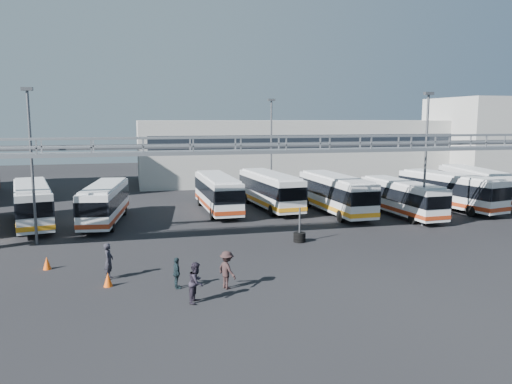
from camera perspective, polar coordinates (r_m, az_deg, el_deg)
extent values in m
plane|color=black|center=(29.53, 5.79, -7.85)|extent=(140.00, 140.00, 0.00)
cube|color=gray|center=(33.18, 3.03, 4.68)|extent=(50.00, 1.80, 0.22)
cube|color=gray|center=(32.32, 3.49, 6.27)|extent=(50.00, 0.10, 0.10)
cube|color=gray|center=(33.94, 2.63, 6.37)|extent=(50.00, 0.10, 0.10)
cube|color=#4C4F54|center=(37.00, 1.23, 5.38)|extent=(45.00, 0.50, 0.35)
cube|color=#9E9E99|center=(68.33, 4.60, 4.79)|extent=(42.00, 14.00, 8.00)
cube|color=#B2B2AD|center=(75.63, 25.27, 5.51)|extent=(14.00, 12.00, 11.00)
cylinder|color=#4C4F54|center=(35.39, -24.21, 2.40)|extent=(0.18, 0.18, 10.00)
cube|color=#4C4F54|center=(35.30, -24.71, 10.66)|extent=(0.70, 0.35, 0.22)
cylinder|color=#4C4F54|center=(40.16, 18.79, 3.31)|extent=(0.18, 0.18, 10.00)
cube|color=#4C4F54|center=(40.07, 19.14, 10.59)|extent=(0.70, 0.35, 0.22)
cylinder|color=#4C4F54|center=(50.65, 1.75, 4.71)|extent=(0.18, 0.18, 10.00)
cube|color=#4C4F54|center=(50.58, 1.78, 10.49)|extent=(0.70, 0.35, 0.22)
cube|color=silver|center=(42.22, -24.20, -1.16)|extent=(4.60, 11.00, 2.68)
cube|color=black|center=(42.17, -24.23, -0.73)|extent=(4.67, 11.07, 1.07)
cube|color=orange|center=(42.37, -24.12, -2.43)|extent=(4.65, 11.06, 0.34)
cube|color=silver|center=(42.02, -24.32, 0.75)|extent=(4.14, 9.90, 0.16)
cylinder|color=black|center=(39.05, -25.54, -3.89)|extent=(0.49, 1.01, 0.98)
cylinder|color=black|center=(39.11, -22.32, -3.68)|extent=(0.49, 1.01, 0.98)
cylinder|color=black|center=(45.80, -25.61, -2.19)|extent=(0.49, 1.01, 0.98)
cylinder|color=black|center=(45.85, -22.87, -2.02)|extent=(0.49, 1.01, 0.98)
cube|color=silver|center=(41.22, -16.90, -1.12)|extent=(3.58, 10.41, 2.55)
cube|color=black|center=(41.18, -16.92, -0.70)|extent=(3.65, 10.47, 1.02)
cube|color=#A33214|center=(41.38, -16.85, -2.35)|extent=(3.64, 10.46, 0.32)
cube|color=silver|center=(41.03, -16.98, 0.74)|extent=(3.22, 9.37, 0.15)
cylinder|color=black|center=(38.51, -19.19, -3.73)|extent=(0.39, 0.95, 0.93)
cylinder|color=black|center=(38.11, -16.14, -3.72)|extent=(0.39, 0.95, 0.93)
cylinder|color=black|center=(44.78, -17.41, -2.00)|extent=(0.39, 0.95, 0.93)
cylinder|color=black|center=(44.44, -14.78, -1.97)|extent=(0.39, 0.95, 0.93)
cube|color=silver|center=(44.45, -4.43, -0.01)|extent=(2.63, 10.70, 2.66)
cube|color=black|center=(44.41, -4.43, 0.39)|extent=(2.69, 10.76, 1.07)
cube|color=#A33214|center=(44.60, -4.41, -1.21)|extent=(2.68, 10.75, 0.34)
cube|color=silver|center=(44.27, -4.45, 1.79)|extent=(2.37, 9.63, 0.15)
cylinder|color=black|center=(41.17, -5.02, -2.50)|extent=(0.31, 0.97, 0.97)
cylinder|color=black|center=(41.59, -2.06, -2.37)|extent=(0.31, 0.97, 0.97)
cylinder|color=black|center=(47.79, -6.45, -1.01)|extent=(0.31, 0.97, 0.97)
cylinder|color=black|center=(48.16, -3.89, -0.90)|extent=(0.31, 0.97, 0.97)
cube|color=silver|center=(45.77, 1.61, 0.30)|extent=(3.41, 11.04, 2.72)
cube|color=black|center=(45.73, 1.61, 0.69)|extent=(3.47, 11.10, 1.09)
cube|color=orange|center=(45.91, 1.60, -0.89)|extent=(3.46, 11.09, 0.35)
cube|color=silver|center=(45.59, 1.62, 2.08)|extent=(3.07, 9.93, 0.16)
cylinder|color=black|center=(42.38, 1.84, -2.15)|extent=(0.38, 1.01, 0.99)
cylinder|color=black|center=(43.21, 4.60, -1.97)|extent=(0.38, 1.01, 0.99)
cylinder|color=black|center=(48.85, -1.05, -0.74)|extent=(0.38, 1.01, 0.99)
cylinder|color=black|center=(49.57, 1.40, -0.61)|extent=(0.38, 1.01, 0.99)
cube|color=silver|center=(43.95, 9.06, -0.12)|extent=(2.86, 11.06, 2.75)
cube|color=black|center=(43.91, 9.07, 0.30)|extent=(2.92, 11.12, 1.10)
cube|color=orange|center=(44.10, 9.03, -1.37)|extent=(2.91, 11.11, 0.35)
cube|color=silver|center=(43.76, 9.11, 1.76)|extent=(2.58, 9.95, 0.16)
cylinder|color=black|center=(40.57, 9.66, -2.73)|extent=(0.33, 1.01, 1.00)
cylinder|color=black|center=(41.58, 12.47, -2.54)|extent=(0.33, 1.01, 1.00)
cylinder|color=black|center=(46.90, 5.97, -1.16)|extent=(0.33, 1.01, 1.00)
cylinder|color=black|center=(47.78, 8.49, -1.03)|extent=(0.33, 1.01, 1.00)
cube|color=silver|center=(44.11, 16.30, -0.55)|extent=(2.79, 10.01, 2.48)
cube|color=black|center=(44.07, 16.31, -0.18)|extent=(2.85, 10.07, 0.99)
cube|color=#A33214|center=(44.25, 16.25, -1.68)|extent=(2.84, 10.06, 0.32)
cube|color=silver|center=(43.94, 16.37, 1.13)|extent=(2.51, 9.01, 0.14)
cylinder|color=black|center=(41.17, 17.47, -2.91)|extent=(0.32, 0.91, 0.90)
cylinder|color=black|center=(42.33, 19.72, -2.71)|extent=(0.32, 0.91, 0.90)
cylinder|color=black|center=(46.43, 13.06, -1.49)|extent=(0.32, 0.91, 0.90)
cylinder|color=black|center=(47.46, 15.16, -1.36)|extent=(0.32, 0.91, 0.90)
cube|color=silver|center=(48.81, 21.28, 0.21)|extent=(4.64, 11.05, 2.70)
cube|color=black|center=(48.77, 21.30, 0.59)|extent=(4.71, 11.13, 1.08)
cube|color=#A33214|center=(48.94, 21.22, -0.89)|extent=(4.70, 11.11, 0.34)
cube|color=silver|center=(48.64, 21.36, 1.88)|extent=(4.17, 9.95, 0.16)
cylinder|color=black|center=(45.93, 23.39, -2.03)|extent=(0.49, 1.02, 0.98)
cylinder|color=black|center=(47.61, 25.13, -1.79)|extent=(0.49, 1.02, 0.98)
cylinder|color=black|center=(50.61, 17.49, -0.82)|extent=(0.49, 1.02, 0.98)
cylinder|color=black|center=(52.14, 19.26, -0.64)|extent=(0.49, 1.02, 0.98)
cube|color=silver|center=(53.92, 23.62, 0.85)|extent=(4.50, 11.28, 2.75)
cube|color=black|center=(53.88, 23.64, 1.19)|extent=(4.57, 11.35, 1.10)
cube|color=#A33214|center=(54.04, 23.56, -0.18)|extent=(4.55, 11.33, 0.35)
cube|color=silver|center=(53.76, 23.71, 2.38)|extent=(4.05, 10.15, 0.16)
cylinder|color=black|center=(50.48, 24.18, -1.18)|extent=(0.48, 1.04, 1.00)
cylinder|color=black|center=(51.56, 26.41, -1.13)|extent=(0.48, 1.04, 1.00)
cylinder|color=black|center=(56.75, 20.93, -0.01)|extent=(0.48, 1.04, 1.00)
cylinder|color=black|center=(57.71, 22.98, 0.00)|extent=(0.48, 1.04, 1.00)
imported|color=black|center=(27.08, -16.49, -7.58)|extent=(0.58, 0.77, 1.89)
imported|color=#251F2C|center=(22.98, -6.84, -10.21)|extent=(1.03, 1.12, 1.86)
imported|color=#2E1E1E|center=(24.61, -3.34, -8.88)|extent=(1.15, 1.39, 1.87)
imported|color=#18272C|center=(24.91, -9.05, -9.14)|extent=(0.49, 0.95, 1.56)
cone|color=#F3530D|center=(26.08, -16.56, -9.57)|extent=(0.51, 0.51, 0.70)
cone|color=#F3530D|center=(30.04, -22.78, -7.50)|extent=(0.52, 0.52, 0.71)
cylinder|color=black|center=(33.88, 4.99, -5.51)|extent=(0.82, 0.82, 0.19)
cylinder|color=black|center=(33.83, 4.99, -5.16)|extent=(0.82, 0.82, 0.19)
cylinder|color=black|center=(33.78, 5.00, -4.81)|extent=(0.82, 0.82, 0.19)
cylinder|color=#4C4F54|center=(33.65, 5.01, -3.77)|extent=(0.12, 0.12, 2.34)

